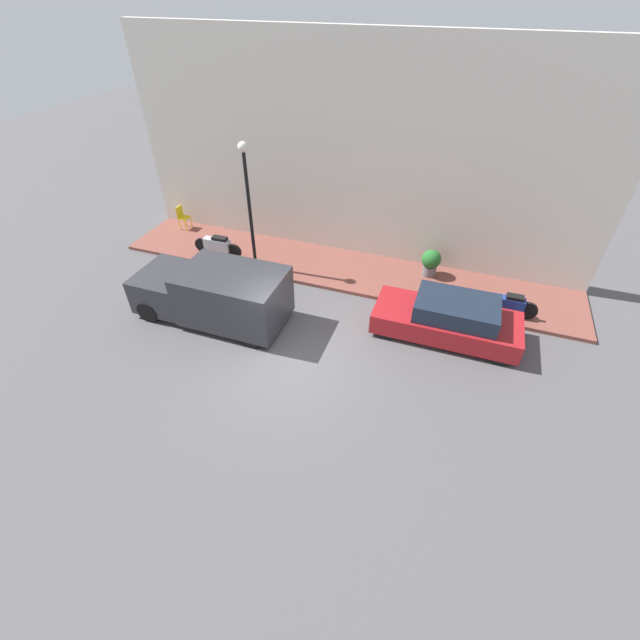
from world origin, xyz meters
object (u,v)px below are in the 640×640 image
Objects in this scene: streetlamp at (248,190)px; potted_plant at (431,262)px; parked_car at (449,319)px; cafe_chair at (182,216)px; motorcycle_blue at (509,304)px; scooter_silver at (218,245)px; delivery_van at (213,293)px.

potted_plant is at bearing -75.51° from streetlamp.
cafe_chair is (3.20, 11.35, 0.05)m from parked_car.
streetlamp reaches higher than motorcycle_blue.
scooter_silver is at bearing -120.23° from cafe_chair.
delivery_van is 1.07× the size of streetlamp.
cafe_chair is (0.16, 10.38, 0.01)m from potted_plant.
parked_car is 9.00m from scooter_silver.
scooter_silver is 0.44× the size of streetlamp.
streetlamp is at bearing -99.28° from scooter_silver.
delivery_van is at bearing 109.42° from motorcycle_blue.
cafe_chair is (1.47, 2.52, 0.13)m from scooter_silver.
delivery_van is 7.59m from potted_plant.
streetlamp reaches higher than delivery_van.
cafe_chair is (4.75, 4.33, -0.24)m from delivery_van.
motorcycle_blue is 9.16m from streetlamp.
delivery_van is 6.43m from cafe_chair.
parked_car is 7.19m from delivery_van.
delivery_van is at bearing -151.08° from scooter_silver.
scooter_silver is 3.05m from streetlamp.
delivery_van is 4.96× the size of cafe_chair.
scooter_silver is 2.92m from cafe_chair.
delivery_van is 3.76m from scooter_silver.
potted_plant reaches higher than motorcycle_blue.
parked_car is 2.28m from motorcycle_blue.
parked_car is 0.89× the size of delivery_van.
cafe_chair is at bearing 42.39° from delivery_van.
potted_plant reaches higher than cafe_chair.
motorcycle_blue is 13.15m from cafe_chair.
delivery_van reaches higher than parked_car.
motorcycle_blue is at bearing -119.63° from potted_plant.
motorcycle_blue is at bearing -89.53° from streetlamp.
cafe_chair is at bearing 74.28° from parked_car.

